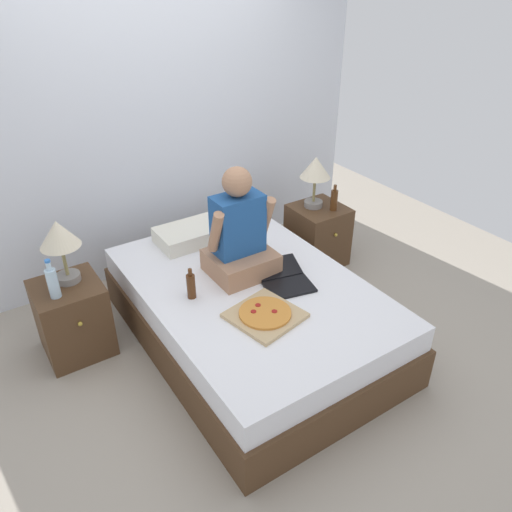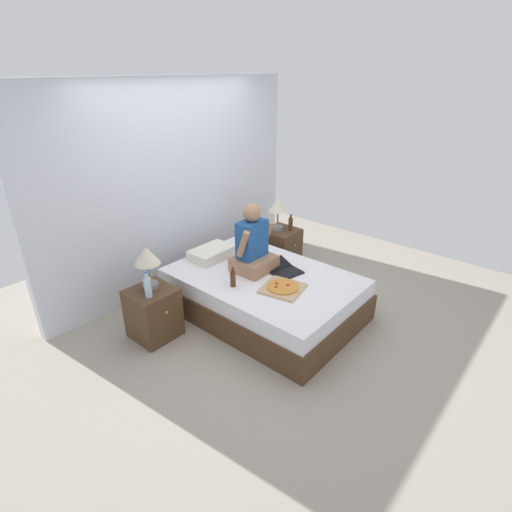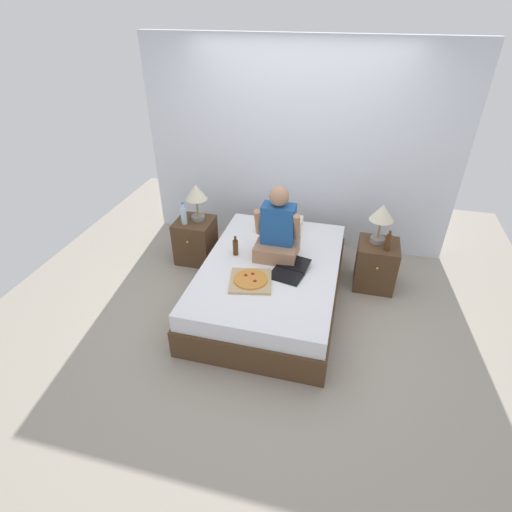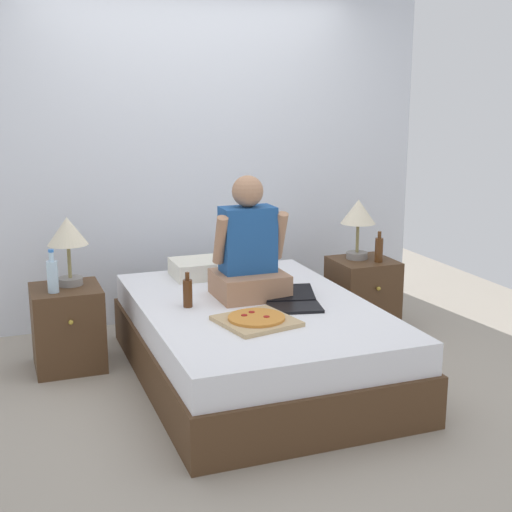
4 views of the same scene
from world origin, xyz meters
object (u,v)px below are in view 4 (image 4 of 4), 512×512
laptop (293,302)px  beer_bottle_on_bed (188,293)px  water_bottle (53,275)px  lamp_on_right_nightstand (358,216)px  person_seated (249,253)px  beer_bottle (379,249)px  nightstand_right (362,294)px  nightstand_left (68,327)px  bed (255,341)px  lamp_on_left_nightstand (68,236)px  pizza_box (256,320)px

laptop → beer_bottle_on_bed: size_ratio=2.15×
water_bottle → beer_bottle_on_bed: size_ratio=1.25×
lamp_on_right_nightstand → person_seated: (-1.03, -0.45, -0.10)m
lamp_on_right_nightstand → beer_bottle: 0.29m
person_seated → beer_bottle_on_bed: person_seated is taller
nightstand_right → beer_bottle: size_ratio=2.36×
nightstand_left → nightstand_right: size_ratio=1.00×
nightstand_right → lamp_on_right_nightstand: lamp_on_right_nightstand is taller
laptop → nightstand_left: bearing=151.5°
person_seated → beer_bottle_on_bed: bearing=-167.3°
water_bottle → beer_bottle: size_ratio=1.20×
bed → water_bottle: 1.34m
bed → lamp_on_left_nightstand: size_ratio=4.63×
lamp_on_left_nightstand → beer_bottle: (2.21, -0.15, -0.23)m
lamp_on_left_nightstand → beer_bottle_on_bed: bearing=-40.7°
lamp_on_left_nightstand → pizza_box: lamp_on_left_nightstand is taller
nightstand_right → beer_bottle_on_bed: size_ratio=2.47×
bed → beer_bottle: 1.32m
nightstand_left → pizza_box: nightstand_left is taller
nightstand_left → laptop: (1.30, -0.70, 0.23)m
beer_bottle_on_bed → person_seated: bearing=12.7°
water_bottle → beer_bottle_on_bed: (0.76, -0.41, -0.08)m
beer_bottle → pizza_box: 1.54m
beer_bottle → nightstand_right: bearing=125.0°
beer_bottle → lamp_on_right_nightstand: bearing=123.7°
bed → nightstand_left: bearing=151.7°
bed → beer_bottle: (1.16, 0.49, 0.40)m
bed → water_bottle: water_bottle is taller
water_bottle → laptop: (1.38, -0.61, -0.15)m
nightstand_left → beer_bottle_on_bed: (0.68, -0.50, 0.30)m
nightstand_left → beer_bottle: size_ratio=2.36×
bed → nightstand_left: (-1.09, 0.59, 0.03)m
nightstand_right → nightstand_left: bearing=180.0°
beer_bottle → water_bottle: bearing=179.8°
lamp_on_right_nightstand → beer_bottle: (0.10, -0.15, -0.23)m
pizza_box → nightstand_left: bearing=135.7°
nightstand_left → beer_bottle_on_bed: beer_bottle_on_bed is taller
water_bottle → beer_bottle: water_bottle is taller
bed → lamp_on_left_nightstand: lamp_on_left_nightstand is taller
nightstand_left → lamp_on_right_nightstand: size_ratio=1.21×
nightstand_right → lamp_on_left_nightstand: bearing=178.7°
beer_bottle_on_bed → laptop: bearing=-18.3°
nightstand_left → water_bottle: (-0.08, -0.09, 0.38)m
water_bottle → nightstand_right: 2.29m
lamp_on_right_nightstand → laptop: 1.19m
pizza_box → beer_bottle_on_bed: beer_bottle_on_bed is taller
beer_bottle → beer_bottle_on_bed: bearing=-165.6°
water_bottle → lamp_on_right_nightstand: 2.24m
pizza_box → beer_bottle: bearing=33.3°
nightstand_right → laptop: bearing=-141.4°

